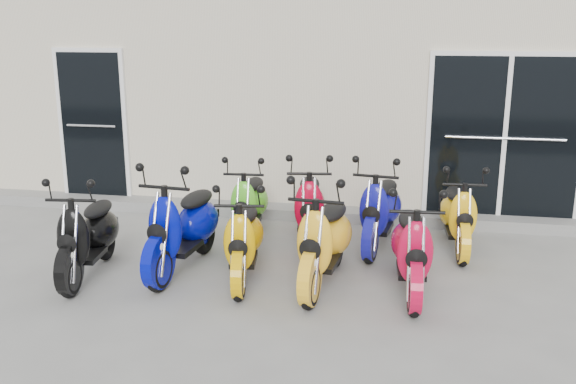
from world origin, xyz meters
name	(u,v)px	position (x,y,z in m)	size (l,w,h in m)	color
ground	(278,271)	(0.00, 0.00, 0.00)	(80.00, 80.00, 0.00)	gray
building	(334,82)	(0.00, 5.20, 1.60)	(14.00, 6.00, 3.20)	beige
front_step	(306,213)	(0.00, 2.02, 0.07)	(14.00, 0.40, 0.15)	gray
door_left	(93,121)	(-3.20, 2.17, 1.26)	(1.07, 0.08, 2.22)	black
door_right	(505,133)	(2.60, 2.17, 1.26)	(2.02, 0.08, 2.22)	black
scooter_front_black	(87,224)	(-1.98, -0.50, 0.59)	(0.58, 1.60, 1.18)	black
scooter_front_blue	(183,214)	(-1.03, -0.15, 0.65)	(0.64, 1.76, 1.30)	#030A9E
scooter_front_orange_a	(243,229)	(-0.31, -0.30, 0.57)	(0.56, 1.55, 1.15)	#E6A904
scooter_front_orange_b	(325,228)	(0.55, -0.30, 0.63)	(0.62, 1.72, 1.27)	yellow
scooter_front_red	(412,237)	(1.43, -0.31, 0.60)	(0.59, 1.62, 1.20)	red
scooter_back_green	(249,195)	(-0.57, 1.03, 0.57)	(0.56, 1.54, 1.13)	#52C924
scooter_back_red	(309,196)	(0.20, 0.98, 0.60)	(0.59, 1.64, 1.21)	#B00321
scooter_back_blue	(381,200)	(1.06, 0.98, 0.61)	(0.60, 1.64, 1.21)	#11118E
scooter_back_yellow	(459,206)	(1.98, 1.04, 0.56)	(0.55, 1.52, 1.12)	yellow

